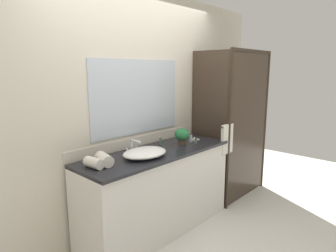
{
  "coord_description": "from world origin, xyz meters",
  "views": [
    {
      "loc": [
        -2.1,
        -2.09,
        1.74
      ],
      "look_at": [
        0.15,
        0.0,
        1.15
      ],
      "focal_mm": 31.22,
      "sensor_mm": 36.0,
      "label": 1
    }
  ],
  "objects_px": {
    "potted_plant": "(182,135)",
    "rolled_towel_middle": "(104,159)",
    "sink_basin": "(145,153)",
    "amenity_bottle_shampoo": "(161,141)",
    "rolled_towel_near_edge": "(94,163)",
    "amenity_bottle_body_wash": "(196,140)",
    "faucet": "(132,148)",
    "amenity_bottle_lotion": "(191,138)",
    "soap_dish": "(195,139)"
  },
  "relations": [
    {
      "from": "potted_plant",
      "to": "rolled_towel_middle",
      "type": "xyz_separation_m",
      "value": [
        -1.04,
        0.04,
        -0.06
      ]
    },
    {
      "from": "sink_basin",
      "to": "potted_plant",
      "type": "xyz_separation_m",
      "value": [
        0.61,
        0.04,
        0.07
      ]
    },
    {
      "from": "sink_basin",
      "to": "rolled_towel_middle",
      "type": "bearing_deg",
      "value": 169.46
    },
    {
      "from": "amenity_bottle_shampoo",
      "to": "rolled_towel_middle",
      "type": "distance_m",
      "value": 0.88
    },
    {
      "from": "rolled_towel_middle",
      "to": "amenity_bottle_shampoo",
      "type": "bearing_deg",
      "value": 9.12
    },
    {
      "from": "sink_basin",
      "to": "rolled_towel_near_edge",
      "type": "relative_size",
      "value": 2.62
    },
    {
      "from": "amenity_bottle_body_wash",
      "to": "rolled_towel_middle",
      "type": "distance_m",
      "value": 1.19
    },
    {
      "from": "faucet",
      "to": "amenity_bottle_lotion",
      "type": "height_order",
      "value": "faucet"
    },
    {
      "from": "soap_dish",
      "to": "amenity_bottle_shampoo",
      "type": "relative_size",
      "value": 1.11
    },
    {
      "from": "amenity_bottle_body_wash",
      "to": "potted_plant",
      "type": "bearing_deg",
      "value": 147.12
    },
    {
      "from": "amenity_bottle_shampoo",
      "to": "rolled_towel_middle",
      "type": "xyz_separation_m",
      "value": [
        -0.87,
        -0.14,
        0.01
      ]
    },
    {
      "from": "amenity_bottle_lotion",
      "to": "faucet",
      "type": "bearing_deg",
      "value": 170.39
    },
    {
      "from": "rolled_towel_near_edge",
      "to": "rolled_towel_middle",
      "type": "distance_m",
      "value": 0.11
    },
    {
      "from": "rolled_towel_middle",
      "to": "rolled_towel_near_edge",
      "type": "bearing_deg",
      "value": -178.85
    },
    {
      "from": "faucet",
      "to": "amenity_bottle_body_wash",
      "type": "distance_m",
      "value": 0.79
    },
    {
      "from": "amenity_bottle_lotion",
      "to": "amenity_bottle_shampoo",
      "type": "distance_m",
      "value": 0.39
    },
    {
      "from": "potted_plant",
      "to": "rolled_towel_near_edge",
      "type": "height_order",
      "value": "potted_plant"
    },
    {
      "from": "potted_plant",
      "to": "amenity_bottle_body_wash",
      "type": "height_order",
      "value": "potted_plant"
    },
    {
      "from": "amenity_bottle_body_wash",
      "to": "sink_basin",
      "type": "bearing_deg",
      "value": 176.11
    },
    {
      "from": "potted_plant",
      "to": "rolled_towel_middle",
      "type": "height_order",
      "value": "potted_plant"
    },
    {
      "from": "rolled_towel_middle",
      "to": "soap_dish",
      "type": "bearing_deg",
      "value": -0.7
    },
    {
      "from": "potted_plant",
      "to": "rolled_towel_near_edge",
      "type": "bearing_deg",
      "value": 178.24
    },
    {
      "from": "potted_plant",
      "to": "rolled_towel_middle",
      "type": "bearing_deg",
      "value": 177.93
    },
    {
      "from": "potted_plant",
      "to": "amenity_bottle_shampoo",
      "type": "xyz_separation_m",
      "value": [
        -0.17,
        0.18,
        -0.07
      ]
    },
    {
      "from": "soap_dish",
      "to": "rolled_towel_near_edge",
      "type": "relative_size",
      "value": 0.55
    },
    {
      "from": "amenity_bottle_lotion",
      "to": "rolled_towel_near_edge",
      "type": "height_order",
      "value": "same"
    },
    {
      "from": "amenity_bottle_body_wash",
      "to": "rolled_towel_middle",
      "type": "relative_size",
      "value": 0.38
    },
    {
      "from": "faucet",
      "to": "rolled_towel_middle",
      "type": "distance_m",
      "value": 0.44
    },
    {
      "from": "potted_plant",
      "to": "amenity_bottle_lotion",
      "type": "bearing_deg",
      "value": 3.39
    },
    {
      "from": "faucet",
      "to": "amenity_bottle_shampoo",
      "type": "bearing_deg",
      "value": 4.05
    },
    {
      "from": "soap_dish",
      "to": "amenity_bottle_lotion",
      "type": "bearing_deg",
      "value": -173.71
    },
    {
      "from": "soap_dish",
      "to": "amenity_bottle_body_wash",
      "type": "bearing_deg",
      "value": -139.43
    },
    {
      "from": "potted_plant",
      "to": "amenity_bottle_lotion",
      "type": "relative_size",
      "value": 2.02
    },
    {
      "from": "amenity_bottle_shampoo",
      "to": "potted_plant",
      "type": "bearing_deg",
      "value": -46.75
    },
    {
      "from": "amenity_bottle_body_wash",
      "to": "amenity_bottle_shampoo",
      "type": "relative_size",
      "value": 0.88
    },
    {
      "from": "soap_dish",
      "to": "potted_plant",
      "type": "bearing_deg",
      "value": -175.61
    },
    {
      "from": "soap_dish",
      "to": "amenity_bottle_shampoo",
      "type": "distance_m",
      "value": 0.47
    },
    {
      "from": "faucet",
      "to": "sink_basin",
      "type": "bearing_deg",
      "value": -90.0
    },
    {
      "from": "faucet",
      "to": "soap_dish",
      "type": "bearing_deg",
      "value": -7.93
    },
    {
      "from": "potted_plant",
      "to": "amenity_bottle_body_wash",
      "type": "bearing_deg",
      "value": -32.88
    },
    {
      "from": "rolled_towel_near_edge",
      "to": "potted_plant",
      "type": "bearing_deg",
      "value": -1.76
    },
    {
      "from": "sink_basin",
      "to": "amenity_bottle_lotion",
      "type": "relative_size",
      "value": 5.03
    },
    {
      "from": "amenity_bottle_lotion",
      "to": "amenity_bottle_body_wash",
      "type": "bearing_deg",
      "value": -110.1
    },
    {
      "from": "faucet",
      "to": "amenity_bottle_shampoo",
      "type": "distance_m",
      "value": 0.45
    },
    {
      "from": "amenity_bottle_body_wash",
      "to": "rolled_towel_middle",
      "type": "bearing_deg",
      "value": 173.71
    },
    {
      "from": "faucet",
      "to": "rolled_towel_middle",
      "type": "bearing_deg",
      "value": -165.67
    },
    {
      "from": "soap_dish",
      "to": "amenity_bottle_shampoo",
      "type": "xyz_separation_m",
      "value": [
        -0.44,
        0.16,
        0.03
      ]
    },
    {
      "from": "amenity_bottle_body_wash",
      "to": "amenity_bottle_shampoo",
      "type": "bearing_deg",
      "value": 138.97
    },
    {
      "from": "amenity_bottle_shampoo",
      "to": "rolled_towel_middle",
      "type": "relative_size",
      "value": 0.43
    },
    {
      "from": "amenity_bottle_shampoo",
      "to": "sink_basin",
      "type": "bearing_deg",
      "value": -153.99
    }
  ]
}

